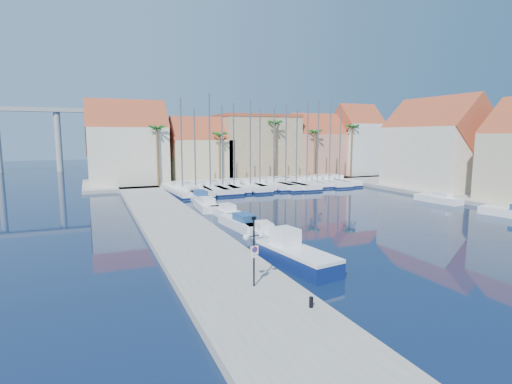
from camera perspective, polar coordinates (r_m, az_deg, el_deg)
ground at (r=27.35m, az=14.32°, el=-9.80°), size 260.00×260.00×0.00m
quay_west at (r=35.75m, az=-11.11°, el=-5.05°), size 6.00×77.00×0.50m
shore_north at (r=73.81m, az=-2.12°, el=1.84°), size 54.00×16.00×0.50m
shore_east at (r=60.26m, az=30.24°, el=-0.68°), size 12.00×60.00×0.50m
lamp_post at (r=20.59m, az=-0.29°, el=-6.99°), size 1.25×0.48×3.70m
bollard at (r=19.04m, az=7.88°, el=-15.33°), size 0.20×0.20×0.49m
fishing_boat at (r=25.83m, az=5.61°, el=-8.91°), size 3.09×6.70×2.26m
motorboat_west_0 at (r=32.65m, az=0.83°, el=-5.69°), size 2.11×5.33×1.40m
motorboat_west_1 at (r=35.98m, az=-2.06°, el=-4.40°), size 2.54×6.28×1.40m
motorboat_west_2 at (r=41.10m, az=-4.32°, el=-2.84°), size 2.09×5.33×1.40m
motorboat_west_3 at (r=45.49m, az=-7.09°, el=-1.81°), size 2.44×6.36×1.40m
motorboat_west_4 at (r=51.46m, az=-8.07°, el=-0.68°), size 2.20×6.43×1.40m
motorboat_west_5 at (r=55.92m, az=-9.43°, el=-0.01°), size 2.48×7.52×1.40m
motorboat_west_6 at (r=60.03m, az=-10.74°, el=0.51°), size 2.33×5.77×1.40m
motorboat_east_1 at (r=54.52m, az=24.64°, el=-0.85°), size 2.41×5.99×1.40m
sailboat_0 at (r=57.71m, az=-10.62°, el=0.27°), size 3.86×12.10×13.34m
sailboat_1 at (r=58.10m, az=-8.73°, el=0.36°), size 3.79×12.17×11.99m
sailboat_2 at (r=59.10m, az=-6.70°, el=0.56°), size 2.99×11.20×14.22m
sailboat_3 at (r=59.68m, az=-4.99°, el=0.64°), size 3.22×11.20×12.58m
sailboat_4 at (r=60.73m, az=-3.30°, el=0.80°), size 3.62×10.64×12.96m
sailboat_5 at (r=61.08m, az=-1.06°, el=0.86°), size 3.58×10.89×13.62m
sailboat_6 at (r=62.41m, az=0.39°, el=1.01°), size 3.22×9.62×12.22m
sailboat_7 at (r=63.40m, az=2.27°, el=1.10°), size 3.44×10.80×12.46m
sailboat_8 at (r=63.76m, az=3.97°, el=1.13°), size 3.10×11.67×12.95m
sailboat_9 at (r=64.40m, az=5.45°, el=1.17°), size 3.33×11.87×12.26m
sailboat_10 at (r=66.07m, az=7.05°, el=1.39°), size 2.20×8.24×13.56m
sailboat_11 at (r=66.97m, az=8.52°, el=1.44°), size 2.80×8.92×13.89m
sailboat_12 at (r=68.26m, az=10.11°, el=1.49°), size 3.53×11.34×13.80m
sailboat_13 at (r=69.51m, az=11.48°, el=1.57°), size 2.87×10.49×12.73m
building_0 at (r=67.92m, az=-17.92°, el=6.22°), size 12.30×9.00×13.50m
building_1 at (r=70.04m, az=-8.01°, el=5.57°), size 10.30×8.00×11.00m
building_2 at (r=74.51m, az=0.03°, el=6.54°), size 14.20×10.20×11.50m
building_3 at (r=79.09m, az=8.40°, el=6.25°), size 10.30×8.00×12.00m
building_4 at (r=83.28m, az=14.12°, el=6.95°), size 8.30×8.00×14.00m
building_6 at (r=65.52m, az=24.33°, el=5.84°), size 9.00×14.30×13.50m
palm_0 at (r=63.43m, az=-13.98°, el=8.58°), size 2.60×2.60×10.15m
palm_1 at (r=65.73m, az=-5.23°, el=7.93°), size 2.60×2.60×9.15m
palm_2 at (r=69.44m, az=2.75°, el=9.52°), size 2.60×2.60×11.15m
palm_3 at (r=73.23m, az=8.46°, el=8.26°), size 2.60×2.60×9.65m
palm_4 at (r=77.68m, az=13.58°, el=8.81°), size 2.60×2.60×10.65m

